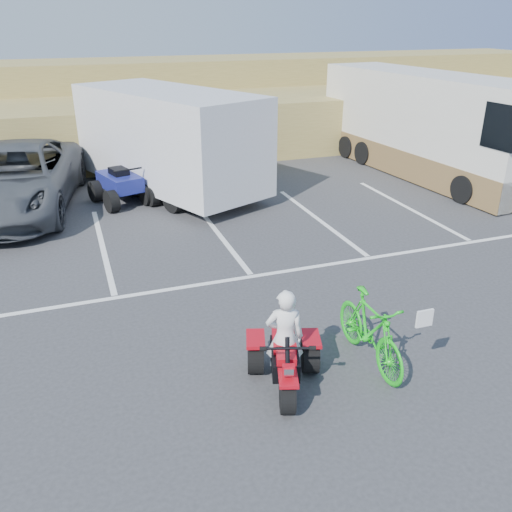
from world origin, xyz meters
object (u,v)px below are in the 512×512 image
object	(u,v)px
cargo_trailer	(169,138)
quad_atv_blue	(122,203)
green_dirt_bike	(370,330)
red_trike_atv	(284,387)
quad_atv_green	(160,198)
rv_motorhome	(424,132)
grey_pickup	(15,179)
rider	(285,337)

from	to	relation	value
cargo_trailer	quad_atv_blue	xyz separation A→B (m)	(-1.55, -0.61, -1.58)
green_dirt_bike	cargo_trailer	bearing A→B (deg)	96.75
red_trike_atv	quad_atv_green	bearing A→B (deg)	108.73
green_dirt_bike	rv_motorhome	bearing A→B (deg)	51.77
grey_pickup	quad_atv_blue	size ratio (longest dim) A/B	3.64
cargo_trailer	grey_pickup	bearing A→B (deg)	160.13
red_trike_atv	quad_atv_blue	size ratio (longest dim) A/B	0.83
rv_motorhome	cargo_trailer	bearing A→B (deg)	170.23
rider	green_dirt_bike	bearing A→B (deg)	-160.91
green_dirt_bike	quad_atv_green	distance (m)	9.18
grey_pickup	rv_motorhome	size ratio (longest dim) A/B	0.70
green_dirt_bike	cargo_trailer	world-z (taller)	cargo_trailer
red_trike_atv	grey_pickup	world-z (taller)	grey_pickup
red_trike_atv	cargo_trailer	distance (m)	9.87
rider	quad_atv_blue	xyz separation A→B (m)	(-1.21, 8.98, -0.73)
quad_atv_green	rider	bearing A→B (deg)	-105.31
rider	quad_atv_green	xyz separation A→B (m)	(-0.13, 9.06, -0.73)
green_dirt_bike	grey_pickup	bearing A→B (deg)	119.97
cargo_trailer	rv_motorhome	xyz separation A→B (m)	(8.20, -0.67, -0.22)
rv_motorhome	green_dirt_bike	bearing A→B (deg)	-133.87
cargo_trailer	green_dirt_bike	bearing A→B (deg)	-107.66
grey_pickup	red_trike_atv	bearing A→B (deg)	-57.54
grey_pickup	rider	bearing A→B (deg)	-56.99
red_trike_atv	rv_motorhome	size ratio (longest dim) A/B	0.16
grey_pickup	quad_atv_green	distance (m)	3.84
red_trike_atv	quad_atv_green	distance (m)	9.20
rv_motorhome	quad_atv_green	world-z (taller)	rv_motorhome
rider	grey_pickup	bearing A→B (deg)	-49.25
grey_pickup	cargo_trailer	size ratio (longest dim) A/B	0.92
rider	grey_pickup	xyz separation A→B (m)	(-3.86, 9.30, 0.13)
rv_motorhome	quad_atv_blue	size ratio (longest dim) A/B	5.19
cargo_trailer	quad_atv_blue	bearing A→B (deg)	177.77
green_dirt_bike	rider	bearing A→B (deg)	-178.58
rider	green_dirt_bike	size ratio (longest dim) A/B	0.79
quad_atv_blue	quad_atv_green	distance (m)	1.09
grey_pickup	rv_motorhome	distance (m)	12.41
rv_motorhome	quad_atv_blue	world-z (taller)	rv_motorhome
rider	quad_atv_green	world-z (taller)	rider
quad_atv_green	quad_atv_blue	bearing A→B (deg)	167.98
red_trike_atv	cargo_trailer	size ratio (longest dim) A/B	0.21
rider	cargo_trailer	xyz separation A→B (m)	(0.33, 9.60, 0.85)
red_trike_atv	rv_motorhome	world-z (taller)	rv_motorhome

